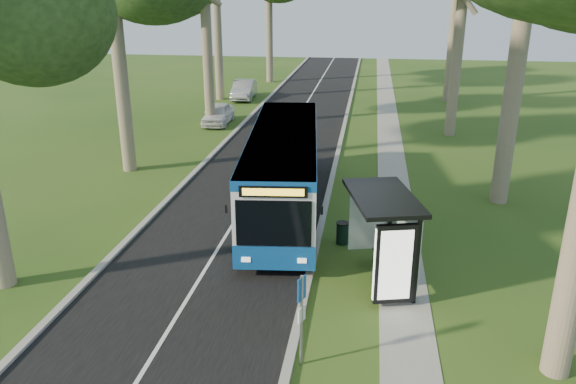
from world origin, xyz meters
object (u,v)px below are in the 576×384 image
at_px(bus_stop_sign, 302,310).
at_px(litter_bin, 342,233).
at_px(bus, 284,170).
at_px(car_silver, 244,90).
at_px(bus_shelter, 387,228).
at_px(car_white, 218,114).

bearing_deg(bus_stop_sign, litter_bin, 108.98).
distance_m(bus, litter_bin, 4.33).
distance_m(litter_bin, car_silver, 29.54).
relative_size(bus_shelter, car_silver, 0.80).
bearing_deg(car_silver, bus_shelter, -73.72).
height_order(bus_shelter, car_white, bus_shelter).
xyz_separation_m(bus, litter_bin, (2.67, -3.15, -1.32)).
height_order(bus, car_white, bus).
xyz_separation_m(bus, car_white, (-6.96, 15.15, -1.03)).
relative_size(bus_stop_sign, litter_bin, 2.97).
bearing_deg(car_white, bus_stop_sign, -72.21).
distance_m(bus, bus_stop_sign, 10.60).
height_order(bus_shelter, litter_bin, bus_shelter).
height_order(bus_stop_sign, car_white, bus_stop_sign).
xyz_separation_m(car_white, car_silver, (-0.32, 9.52, 0.07)).
height_order(bus_stop_sign, litter_bin, bus_stop_sign).
xyz_separation_m(bus, bus_shelter, (4.13, -6.29, 0.35)).
bearing_deg(bus_shelter, car_white, 102.88).
bearing_deg(bus, litter_bin, -55.70).
bearing_deg(car_white, litter_bin, -63.89).
bearing_deg(bus_shelter, car_silver, 95.76).
height_order(bus_stop_sign, car_silver, bus_stop_sign).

